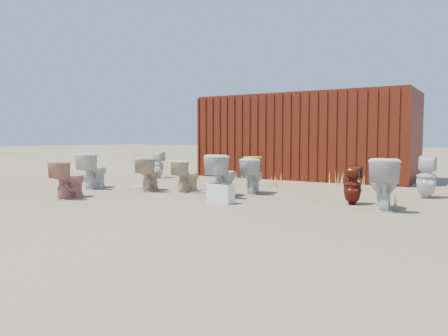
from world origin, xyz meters
The scene contains 22 objects.
ground centered at (0.00, 0.00, 0.00)m, with size 100.00×100.00×0.00m, color brown.
shipping_container centered at (0.00, 5.20, 1.20)m, with size 6.00×2.40×2.40m, color #45170B.
toilet_front_a centered at (-3.15, -0.01, 0.41)m, with size 0.46×0.81×0.83m, color white.
toilet_front_pink centered at (-2.29, -1.39, 0.37)m, with size 0.41×0.72×0.74m, color tan.
toilet_front_c centered at (0.12, 0.34, 0.42)m, with size 0.47×0.83×0.84m, color silver.
toilet_front_maroon centered at (2.61, 0.65, 0.34)m, with size 0.31×0.31×0.68m, color #58180F.
toilet_front_e centered at (3.18, 0.37, 0.43)m, with size 0.48×0.83×0.85m, color silver.
toilet_back_a centered at (-3.56, 2.74, 0.39)m, with size 0.35×0.36×0.78m, color silver.
toilet_back_beige_left centered at (-1.74, 0.29, 0.38)m, with size 0.42×0.74×0.75m, color beige.
toilet_back_beige_right centered at (-0.93, 0.60, 0.35)m, with size 0.39×0.68×0.69m, color beige.
toilet_back_yellowlid centered at (0.40, 1.09, 0.37)m, with size 0.42×0.73×0.75m, color silver.
toilet_back_e centered at (3.60, 2.23, 0.41)m, with size 0.37×0.38×0.82m, color silver.
yellow_lid centered at (0.40, 1.09, 0.76)m, with size 0.38×0.47×0.03m, color gold.
loose_tank centered at (0.55, -0.42, 0.17)m, with size 0.50×0.20×0.35m, color silver.
loose_lid_near centered at (-2.37, 0.68, 0.01)m, with size 0.38×0.49×0.02m, color #C8B391.
loose_lid_far centered at (-0.65, 0.61, 0.01)m, with size 0.36×0.47×0.02m, color tan.
weed_clump_a centered at (-2.33, 2.89, 0.14)m, with size 0.36×0.36×0.28m, color tan.
weed_clump_b centered at (0.29, 2.41, 0.16)m, with size 0.32×0.32×0.31m, color tan.
weed_clump_c centered at (2.28, 2.65, 0.18)m, with size 0.36×0.36×0.35m, color tan.
weed_clump_d centered at (-1.01, 3.20, 0.15)m, with size 0.30×0.30×0.30m, color tan.
weed_clump_e centered at (1.42, 3.50, 0.17)m, with size 0.34×0.34×0.34m, color tan.
weed_clump_f centered at (3.24, 0.62, 0.13)m, with size 0.28×0.28×0.26m, color tan.
Camera 1 is at (4.66, -6.98, 1.17)m, focal length 35.00 mm.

